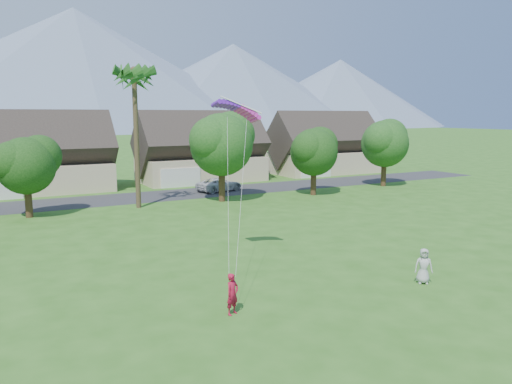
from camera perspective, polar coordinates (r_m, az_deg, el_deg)
ground at (r=22.18m, az=12.74°, el=-13.30°), size 500.00×500.00×0.00m
street at (r=51.88m, az=-12.72°, el=-0.57°), size 90.00×7.00×0.01m
kite_flyer at (r=21.21m, az=-2.71°, el=-11.57°), size 0.76×0.64×1.76m
watcher at (r=26.22m, az=18.61°, el=-8.02°), size 1.03×0.96×1.77m
parked_car at (r=54.62m, az=-4.19°, el=0.85°), size 5.68×3.65×1.46m
mountain_ridge at (r=277.18m, az=-23.93°, el=12.37°), size 540.00×240.00×70.00m
houses_row at (r=60.24m, az=-14.72°, el=3.93°), size 72.75×8.19×8.86m
tree_row at (r=45.18m, az=-12.22°, el=4.32°), size 62.27×6.67×8.45m
fan_palm at (r=45.52m, az=-13.78°, el=13.02°), size 3.00×3.00×13.80m
parafoil_kite at (r=27.25m, az=-2.16°, el=9.62°), size 2.68×1.14×0.50m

